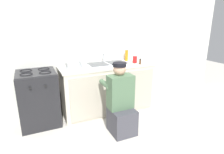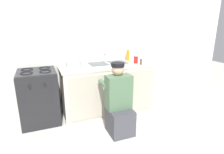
{
  "view_description": "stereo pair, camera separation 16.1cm",
  "coord_description": "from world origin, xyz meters",
  "px_view_note": "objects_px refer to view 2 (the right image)",
  "views": [
    {
      "loc": [
        -1.33,
        -2.82,
        1.69
      ],
      "look_at": [
        0.0,
        0.1,
        0.73
      ],
      "focal_mm": 30.0,
      "sensor_mm": 36.0,
      "label": 1
    },
    {
      "loc": [
        -1.18,
        -2.88,
        1.69
      ],
      "look_at": [
        0.0,
        0.1,
        0.73
      ],
      "focal_mm": 30.0,
      "sensor_mm": 36.0,
      "label": 2
    }
  ],
  "objects_px": {
    "soda_cup_red": "(136,59)",
    "spice_bottle_pepper": "(141,62)",
    "dish_rack_tray": "(74,66)",
    "plumber_person": "(119,105)",
    "sink_double_basin": "(108,64)",
    "water_glass": "(136,59)",
    "stove_range": "(39,97)",
    "soap_bottle_orange": "(128,55)"
  },
  "relations": [
    {
      "from": "soda_cup_red",
      "to": "spice_bottle_pepper",
      "type": "height_order",
      "value": "soda_cup_red"
    },
    {
      "from": "sink_double_basin",
      "to": "stove_range",
      "type": "height_order",
      "value": "sink_double_basin"
    },
    {
      "from": "soda_cup_red",
      "to": "spice_bottle_pepper",
      "type": "bearing_deg",
      "value": -73.82
    },
    {
      "from": "soap_bottle_orange",
      "to": "spice_bottle_pepper",
      "type": "bearing_deg",
      "value": -78.24
    },
    {
      "from": "spice_bottle_pepper",
      "to": "dish_rack_tray",
      "type": "height_order",
      "value": "dish_rack_tray"
    },
    {
      "from": "sink_double_basin",
      "to": "spice_bottle_pepper",
      "type": "bearing_deg",
      "value": -19.76
    },
    {
      "from": "plumber_person",
      "to": "dish_rack_tray",
      "type": "relative_size",
      "value": 3.94
    },
    {
      "from": "stove_range",
      "to": "plumber_person",
      "type": "relative_size",
      "value": 0.84
    },
    {
      "from": "stove_range",
      "to": "water_glass",
      "type": "relative_size",
      "value": 9.3
    },
    {
      "from": "plumber_person",
      "to": "water_glass",
      "type": "xyz_separation_m",
      "value": [
        0.75,
        0.86,
        0.5
      ]
    },
    {
      "from": "sink_double_basin",
      "to": "soda_cup_red",
      "type": "distance_m",
      "value": 0.55
    },
    {
      "from": "sink_double_basin",
      "to": "water_glass",
      "type": "bearing_deg",
      "value": 6.39
    },
    {
      "from": "plumber_person",
      "to": "spice_bottle_pepper",
      "type": "bearing_deg",
      "value": 39.72
    },
    {
      "from": "soda_cup_red",
      "to": "spice_bottle_pepper",
      "type": "xyz_separation_m",
      "value": [
        0.04,
        -0.13,
        -0.02
      ]
    },
    {
      "from": "dish_rack_tray",
      "to": "sink_double_basin",
      "type": "bearing_deg",
      "value": 0.22
    },
    {
      "from": "soda_cup_red",
      "to": "dish_rack_tray",
      "type": "distance_m",
      "value": 1.17
    },
    {
      "from": "water_glass",
      "to": "spice_bottle_pepper",
      "type": "bearing_deg",
      "value": -101.72
    },
    {
      "from": "water_glass",
      "to": "soap_bottle_orange",
      "type": "distance_m",
      "value": 0.19
    },
    {
      "from": "sink_double_basin",
      "to": "dish_rack_tray",
      "type": "relative_size",
      "value": 2.86
    },
    {
      "from": "dish_rack_tray",
      "to": "plumber_person",
      "type": "bearing_deg",
      "value": -56.73
    },
    {
      "from": "sink_double_basin",
      "to": "dish_rack_tray",
      "type": "distance_m",
      "value": 0.63
    },
    {
      "from": "stove_range",
      "to": "soap_bottle_orange",
      "type": "xyz_separation_m",
      "value": [
        1.75,
        0.18,
        0.56
      ]
    },
    {
      "from": "water_glass",
      "to": "stove_range",
      "type": "bearing_deg",
      "value": -177.77
    },
    {
      "from": "water_glass",
      "to": "spice_bottle_pepper",
      "type": "relative_size",
      "value": 0.95
    },
    {
      "from": "stove_range",
      "to": "plumber_person",
      "type": "bearing_deg",
      "value": -34.67
    },
    {
      "from": "dish_rack_tray",
      "to": "soda_cup_red",
      "type": "bearing_deg",
      "value": -3.69
    },
    {
      "from": "spice_bottle_pepper",
      "to": "soap_bottle_orange",
      "type": "bearing_deg",
      "value": 101.76
    },
    {
      "from": "soda_cup_red",
      "to": "plumber_person",
      "type": "bearing_deg",
      "value": -132.89
    },
    {
      "from": "sink_double_basin",
      "to": "soap_bottle_orange",
      "type": "bearing_deg",
      "value": 19.72
    },
    {
      "from": "soda_cup_red",
      "to": "water_glass",
      "type": "xyz_separation_m",
      "value": [
        0.1,
        0.15,
        -0.03
      ]
    },
    {
      "from": "soda_cup_red",
      "to": "dish_rack_tray",
      "type": "xyz_separation_m",
      "value": [
        -1.17,
        0.08,
        -0.05
      ]
    },
    {
      "from": "stove_range",
      "to": "spice_bottle_pepper",
      "type": "relative_size",
      "value": 8.85
    },
    {
      "from": "sink_double_basin",
      "to": "dish_rack_tray",
      "type": "xyz_separation_m",
      "value": [
        -0.63,
        -0.0,
        0.01
      ]
    },
    {
      "from": "sink_double_basin",
      "to": "dish_rack_tray",
      "type": "height_order",
      "value": "sink_double_basin"
    },
    {
      "from": "plumber_person",
      "to": "dish_rack_tray",
      "type": "distance_m",
      "value": 1.05
    },
    {
      "from": "water_glass",
      "to": "soda_cup_red",
      "type": "bearing_deg",
      "value": -122.66
    },
    {
      "from": "plumber_person",
      "to": "water_glass",
      "type": "height_order",
      "value": "plumber_person"
    },
    {
      "from": "spice_bottle_pepper",
      "to": "soap_bottle_orange",
      "type": "distance_m",
      "value": 0.4
    },
    {
      "from": "plumber_person",
      "to": "dish_rack_tray",
      "type": "height_order",
      "value": "plumber_person"
    },
    {
      "from": "sink_double_basin",
      "to": "plumber_person",
      "type": "relative_size",
      "value": 0.72
    },
    {
      "from": "stove_range",
      "to": "dish_rack_tray",
      "type": "xyz_separation_m",
      "value": [
        0.62,
        -0.0,
        0.47
      ]
    },
    {
      "from": "stove_range",
      "to": "water_glass",
      "type": "bearing_deg",
      "value": 2.23
    }
  ]
}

